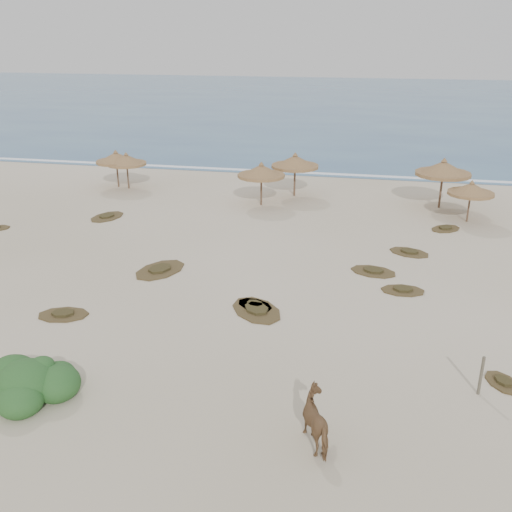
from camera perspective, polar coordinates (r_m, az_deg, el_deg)
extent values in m
plane|color=beige|center=(20.48, 0.44, -8.48)|extent=(160.00, 160.00, 0.00)
cube|color=#2A5280|center=(93.03, 9.83, 14.93)|extent=(200.00, 100.00, 0.01)
cube|color=white|center=(44.72, 7.04, 8.15)|extent=(70.00, 0.60, 0.01)
cylinder|color=brown|center=(41.58, -13.69, 8.06)|extent=(0.11, 0.11, 1.96)
cylinder|color=olive|center=(41.40, -13.78, 9.15)|extent=(3.16, 3.16, 0.17)
cone|color=olive|center=(41.34, -13.82, 9.57)|extent=(3.06, 3.06, 0.70)
cone|color=olive|center=(41.26, -13.87, 10.14)|extent=(0.34, 0.34, 0.21)
cylinder|color=brown|center=(40.96, -12.71, 7.91)|extent=(0.11, 0.11, 1.91)
cylinder|color=olive|center=(40.79, -12.80, 8.99)|extent=(3.57, 3.57, 0.16)
cone|color=olive|center=(40.73, -12.83, 9.40)|extent=(3.45, 3.45, 0.68)
cone|color=olive|center=(40.64, -12.88, 9.96)|extent=(0.33, 0.33, 0.20)
cylinder|color=brown|center=(38.15, 3.89, 7.61)|extent=(0.12, 0.12, 2.19)
cylinder|color=olive|center=(37.94, 3.92, 8.94)|extent=(3.35, 3.35, 0.19)
cone|color=olive|center=(37.87, 3.93, 9.45)|extent=(3.24, 3.24, 0.78)
cone|color=olive|center=(37.77, 3.95, 10.14)|extent=(0.37, 0.37, 0.23)
cylinder|color=brown|center=(35.98, 0.53, 6.71)|extent=(0.12, 0.12, 2.07)
cylinder|color=olive|center=(35.77, 0.53, 8.04)|extent=(3.91, 3.91, 0.18)
cone|color=olive|center=(35.70, 0.53, 8.55)|extent=(3.78, 3.78, 0.74)
cone|color=olive|center=(35.60, 0.54, 9.25)|extent=(0.36, 0.36, 0.22)
cylinder|color=brown|center=(37.19, 18.00, 6.37)|extent=(0.13, 0.13, 2.35)
cylinder|color=olive|center=(36.97, 18.18, 7.82)|extent=(4.39, 4.39, 0.20)
cone|color=olive|center=(36.89, 18.24, 8.37)|extent=(4.24, 4.24, 0.84)
cone|color=olive|center=(36.79, 18.34, 9.14)|extent=(0.40, 0.40, 0.25)
cylinder|color=brown|center=(34.98, 20.51, 4.69)|extent=(0.10, 0.10, 1.83)
cylinder|color=olive|center=(34.79, 20.67, 5.88)|extent=(3.27, 3.27, 0.16)
cone|color=olive|center=(34.72, 20.73, 6.34)|extent=(3.16, 3.16, 0.65)
cone|color=olive|center=(34.63, 20.82, 6.96)|extent=(0.31, 0.31, 0.19)
imported|color=brown|center=(15.67, 6.40, -16.09)|extent=(1.50, 1.85, 1.43)
cylinder|color=#5E5747|center=(18.69, 21.59, -11.07)|extent=(0.11, 0.11, 1.30)
ellipsoid|color=#316029|center=(18.69, -21.97, -11.69)|extent=(1.80, 1.80, 1.35)
ellipsoid|color=#316029|center=(18.52, -19.33, -11.95)|extent=(1.44, 1.44, 1.08)
ellipsoid|color=#316029|center=(19.33, -23.19, -10.87)|extent=(1.53, 1.53, 1.15)
ellipsoid|color=#316029|center=(18.24, -22.49, -13.16)|extent=(1.35, 1.35, 1.01)
ellipsoid|color=#316029|center=(18.66, -23.60, -12.58)|extent=(1.26, 1.26, 0.95)
ellipsoid|color=#316029|center=(19.08, -19.19, -11.19)|extent=(1.08, 1.08, 0.81)
ellipsoid|color=#316029|center=(18.70, -20.66, -10.33)|extent=(0.81, 0.81, 0.61)
ellipsoid|color=#316029|center=(18.71, -22.68, -10.47)|extent=(0.72, 0.72, 0.54)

